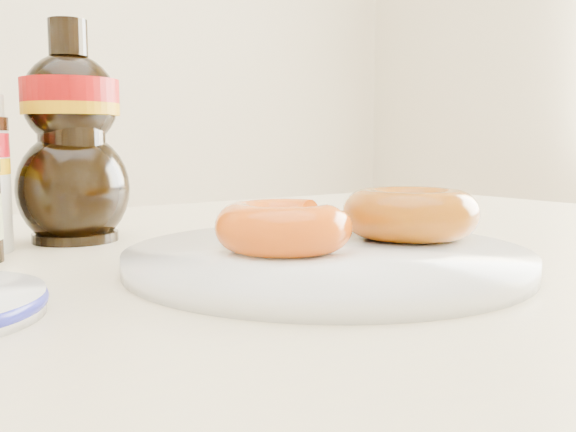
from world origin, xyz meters
TOP-DOWN VIEW (x-y plane):
  - dining_table at (0.00, 0.10)m, footprint 1.40×0.90m
  - plate at (0.08, 0.04)m, footprint 0.30×0.30m
  - donut_bitten at (0.04, 0.05)m, footprint 0.13×0.13m
  - donut_whole at (0.17, 0.04)m, footprint 0.13×0.13m
  - syrup_bottle at (-0.04, 0.28)m, footprint 0.11×0.10m

SIDE VIEW (x-z plane):
  - dining_table at x=0.00m, z-range 0.29..1.04m
  - plate at x=0.08m, z-range 0.75..0.77m
  - donut_bitten at x=0.04m, z-range 0.77..0.80m
  - donut_whole at x=0.17m, z-range 0.77..0.81m
  - syrup_bottle at x=-0.04m, z-range 0.75..0.96m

